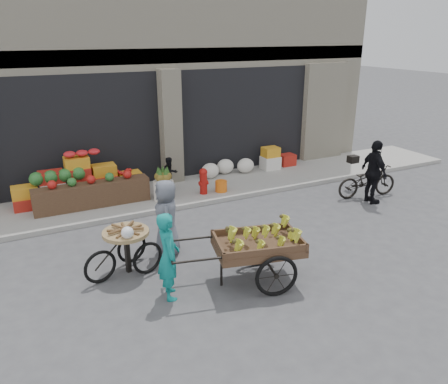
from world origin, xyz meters
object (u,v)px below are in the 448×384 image
banana_cart (255,242)px  vendor_grey (167,217)px  fire_hydrant (203,180)px  bicycle (367,181)px  cyclist (374,172)px  pineapple_bin (164,190)px  tricycle_cart (126,244)px  seated_person (170,174)px  vendor_woman (168,256)px  orange_bucket (221,186)px

banana_cart → vendor_grey: 1.99m
fire_hydrant → bicycle: (3.98, -1.87, -0.05)m
vendor_grey → cyclist: (5.69, 0.26, 0.06)m
pineapple_bin → tricycle_cart: size_ratio=0.36×
seated_person → bicycle: size_ratio=0.54×
banana_cart → vendor_woman: (-1.50, 0.23, -0.01)m
pineapple_bin → vendor_woman: vendor_woman is taller
banana_cart → vendor_grey: (-1.01, 1.72, 0.00)m
orange_bucket → bicycle: bicycle is taller
banana_cart → vendor_grey: bearing=133.4°
seated_person → banana_cart: size_ratio=0.35×
fire_hydrant → vendor_woman: 4.69m
banana_cart → vendor_grey: vendor_grey is taller
seated_person → vendor_grey: 3.41m
banana_cart → vendor_grey: size_ratio=1.74×
vendor_woman → tricycle_cart: 1.19m
pineapple_bin → fire_hydrant: size_ratio=0.73×
orange_bucket → vendor_woman: size_ratio=0.21×
fire_hydrant → bicycle: bicycle is taller
fire_hydrant → vendor_woman: vendor_woman is taller
orange_bucket → tricycle_cart: bearing=-139.2°
vendor_woman → bicycle: (6.39, 2.15, -0.31)m
vendor_grey → vendor_woman: bearing=-3.0°
fire_hydrant → vendor_woman: size_ratio=0.47×
bicycle → cyclist: 0.59m
fire_hydrant → vendor_grey: size_ratio=0.46×
bicycle → vendor_woman: bearing=118.1°
fire_hydrant → tricycle_cart: tricycle_cart is taller
orange_bucket → fire_hydrant: bearing=174.3°
cyclist → seated_person: bearing=66.4°
banana_cart → fire_hydrant: bearing=91.0°
vendor_woman → cyclist: size_ratio=0.91×
fire_hydrant → vendor_woman: (-2.40, -4.02, 0.25)m
orange_bucket → pineapple_bin: bearing=176.4°
vendor_woman → vendor_grey: bearing=-7.9°
bicycle → cyclist: size_ratio=1.03×
pineapple_bin → vendor_grey: bearing=-107.4°
seated_person → tricycle_cart: bearing=-130.8°
orange_bucket → bicycle: bearing=-27.6°
vendor_grey → orange_bucket: bearing=151.2°
pineapple_bin → tricycle_cart: (-1.73, -2.98, 0.20)m
fire_hydrant → orange_bucket: bearing=-5.7°
pineapple_bin → fire_hydrant: 1.11m
banana_cart → vendor_woman: 1.52m
seated_person → banana_cart: banana_cart is taller
seated_person → vendor_woman: (-1.70, -4.67, 0.17)m
vendor_woman → vendor_grey: (0.49, 1.49, 0.01)m
orange_bucket → bicycle: (3.48, -1.82, 0.18)m
bicycle → pineapple_bin: bearing=78.7°
banana_cart → vendor_woman: bearing=-175.8°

